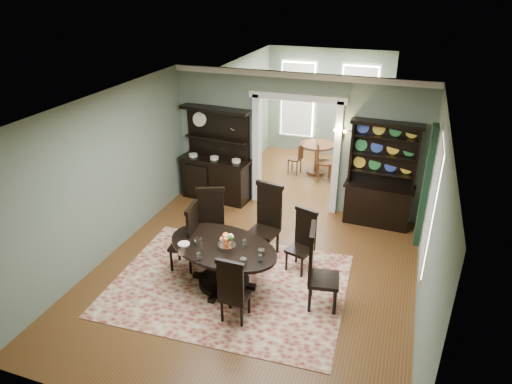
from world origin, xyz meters
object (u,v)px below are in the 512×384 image
at_px(welsh_dresser, 379,188).
at_px(dining_table, 223,257).
at_px(parlor_table, 317,154).
at_px(sideboard, 216,168).

bearing_deg(welsh_dresser, dining_table, -124.17).
height_order(welsh_dresser, parlor_table, welsh_dresser).
relative_size(dining_table, welsh_dresser, 1.00).
bearing_deg(dining_table, sideboard, 129.61).
xyz_separation_m(welsh_dresser, parlor_table, (-1.77, 2.20, -0.26)).
height_order(dining_table, parlor_table, parlor_table).
xyz_separation_m(dining_table, parlor_table, (0.45, 5.24, -0.00)).
xyz_separation_m(sideboard, parlor_table, (1.89, 2.21, -0.22)).
distance_m(dining_table, welsh_dresser, 3.78).
distance_m(dining_table, parlor_table, 5.26).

